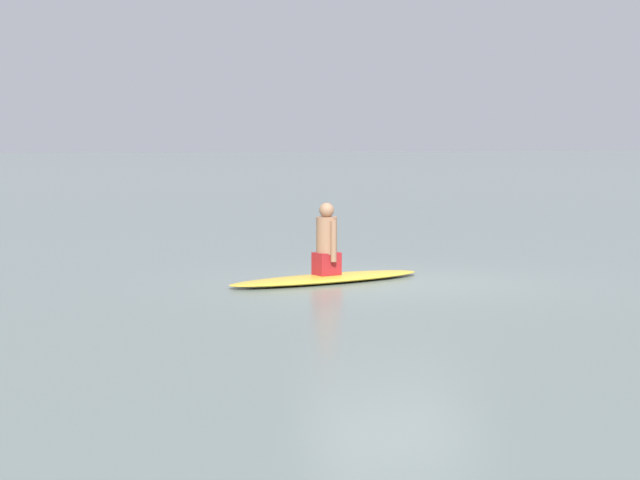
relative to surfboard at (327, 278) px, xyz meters
name	(u,v)px	position (x,y,z in m)	size (l,w,h in m)	color
ground_plane	(392,283)	(-0.46, -0.86, -0.05)	(400.00, 400.00, 0.00)	slate
surfboard	(327,278)	(0.00, 0.00, 0.00)	(3.25, 0.79, 0.11)	gold
person_paddler	(327,242)	(0.00, 0.00, 0.54)	(0.47, 0.41, 1.06)	#A51E23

